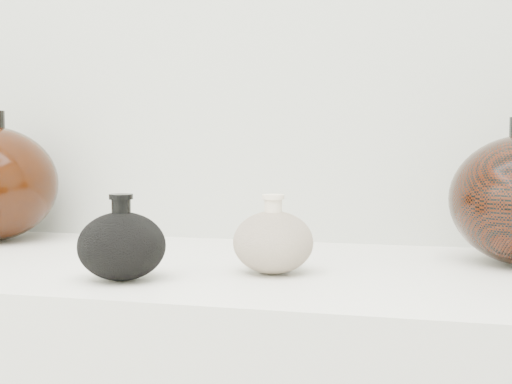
# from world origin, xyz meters

# --- Properties ---
(black_gourd_vase) EXTENTS (0.15, 0.15, 0.11)m
(black_gourd_vase) POSITION_xyz_m (-0.10, 0.81, 0.94)
(black_gourd_vase) COLOR black
(black_gourd_vase) RESTS_ON display_counter
(cream_gourd_vase) EXTENTS (0.13, 0.13, 0.11)m
(cream_gourd_vase) POSITION_xyz_m (0.07, 0.90, 0.94)
(cream_gourd_vase) COLOR beige
(cream_gourd_vase) RESTS_ON display_counter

